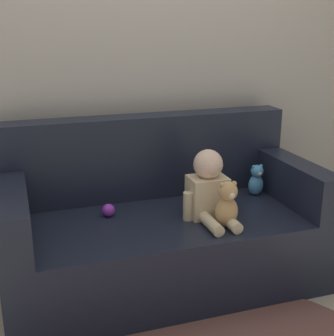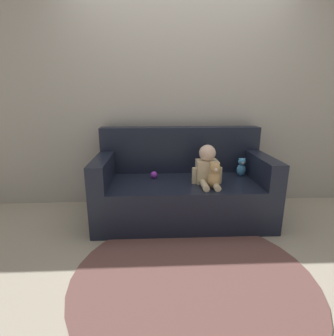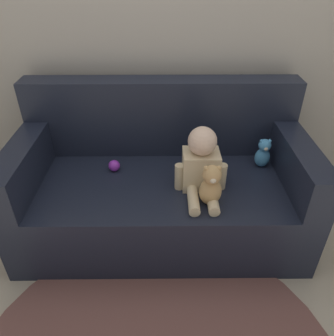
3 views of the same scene
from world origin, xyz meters
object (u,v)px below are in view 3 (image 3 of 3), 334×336
teddy_bear_brown (211,186)px  person_baby (201,165)px  toy_ball (114,166)px  couch (162,185)px  plush_toy_side (263,153)px

teddy_bear_brown → person_baby: bearing=104.4°
toy_ball → teddy_bear_brown: bearing=-30.6°
teddy_bear_brown → toy_ball: bearing=149.4°
person_baby → toy_ball: size_ratio=5.24×
person_baby → toy_ball: (-0.54, 0.19, -0.12)m
person_baby → teddy_bear_brown: size_ratio=1.51×
couch → toy_ball: 0.34m
person_baby → teddy_bear_brown: person_baby is taller
plush_toy_side → toy_ball: bearing=-177.4°
person_baby → toy_ball: 0.59m
couch → teddy_bear_brown: 0.48m
person_baby → plush_toy_side: 0.49m
couch → person_baby: 0.39m
teddy_bear_brown → plush_toy_side: (0.39, 0.39, -0.03)m
toy_ball → couch: bearing=-3.8°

